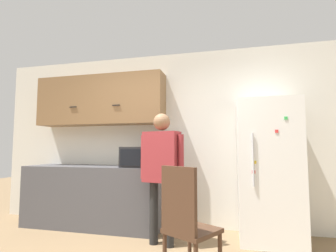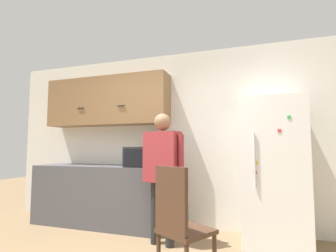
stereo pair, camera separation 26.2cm
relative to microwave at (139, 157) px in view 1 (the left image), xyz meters
name	(u,v)px [view 1 (the left image)]	position (x,y,z in m)	size (l,w,h in m)	color
back_wall	(171,138)	(0.38, 0.44, 0.29)	(6.00, 0.06, 2.70)	silver
counter	(94,196)	(-0.76, 0.10, -0.60)	(2.12, 0.64, 0.91)	#4C4C51
upper_cabinets	(100,101)	(-0.76, 0.23, 0.90)	(2.12, 0.38, 0.79)	olive
microwave	(139,157)	(0.00, 0.00, 0.00)	(0.47, 0.38, 0.29)	#232326
person	(162,164)	(0.45, -0.39, -0.07)	(0.59, 0.31, 1.63)	black
refrigerator	(268,170)	(1.77, 0.06, -0.15)	(0.77, 0.73, 1.82)	white
chair	(186,219)	(0.90, -1.18, -0.52)	(0.58, 0.58, 1.02)	#472D1E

